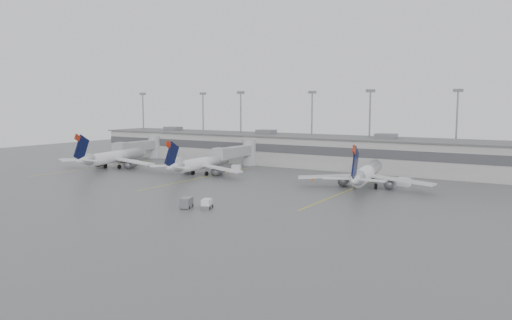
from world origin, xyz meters
The scene contains 18 objects.
ground centered at (0.00, 0.00, 0.00)m, with size 260.00×260.00×0.00m, color #515154.
terminal centered at (-0.01, 57.98, 4.17)m, with size 152.00×17.00×9.45m.
light_masts centered at (0.00, 63.75, 12.03)m, with size 142.40×8.00×20.60m.
jet_bridge_left centered at (-55.50, 45.72, 3.87)m, with size 4.00×17.20×7.00m.
jet_bridge_right centered at (-20.50, 45.72, 3.87)m, with size 4.00×17.20×7.00m.
stand_markings centered at (0.00, 24.00, 0.01)m, with size 105.25×40.00×0.01m.
jet_far_left centered at (-47.35, 25.35, 3.09)m, with size 26.81×30.37×9.95m.
jet_mid_left centered at (-20.36, 27.78, 2.82)m, with size 24.95×28.06×9.08m.
jet_mid_right centered at (19.47, 30.44, 3.06)m, with size 26.75×30.24×9.85m.
baggage_tug centered at (4.17, -2.30, 0.62)m, with size 2.32×2.86×1.59m.
baggage_cart centered at (0.97, -3.50, 0.89)m, with size 2.38×3.02×1.71m.
gse_uld_a centered at (-40.47, 42.70, 0.84)m, with size 2.36×1.58×1.67m, color white.
gse_uld_b centered at (-17.19, 38.28, 0.77)m, with size 2.16×1.44×1.53m, color white.
gse_uld_c centered at (25.42, 36.78, 0.87)m, with size 2.46×1.64×1.74m, color white.
gse_loader centered at (-27.75, 44.10, 1.11)m, with size 2.22×3.55×2.22m, color slate.
cone_a centered at (-48.40, 38.45, 0.30)m, with size 0.38×0.38×0.60m, color #ED5C05.
cone_b centered at (-15.17, 34.44, 0.35)m, with size 0.44×0.44×0.71m, color #ED5C05.
cone_c centered at (6.38, 33.10, 0.36)m, with size 0.45×0.45×0.71m, color #ED5C05.
Camera 1 is at (52.50, -65.87, 17.03)m, focal length 35.00 mm.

